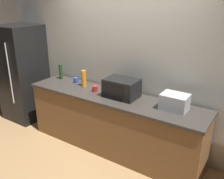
{
  "coord_description": "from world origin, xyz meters",
  "views": [
    {
      "loc": [
        1.87,
        -2.4,
        2.27
      ],
      "look_at": [
        0.0,
        0.4,
        1.0
      ],
      "focal_mm": 39.47,
      "sensor_mm": 36.0,
      "label": 1
    }
  ],
  "objects": [
    {
      "name": "refrigerator",
      "position": [
        -2.05,
        0.4,
        0.9
      ],
      "size": [
        0.72,
        0.73,
        1.8
      ],
      "color": "black",
      "rests_on": "ground_plane"
    },
    {
      "name": "mug_red",
      "position": [
        -0.32,
        0.4,
        0.94
      ],
      "size": [
        0.08,
        0.08,
        0.09
      ],
      "primitive_type": "cylinder",
      "color": "red",
      "rests_on": "counter_run"
    },
    {
      "name": "counter_run",
      "position": [
        0.0,
        0.4,
        0.45
      ],
      "size": [
        2.84,
        0.64,
        0.9
      ],
      "color": "brown",
      "rests_on": "ground_plane"
    },
    {
      "name": "bottle_dish_soap",
      "position": [
        -0.61,
        0.5,
        1.03
      ],
      "size": [
        0.08,
        0.08,
        0.27
      ],
      "primitive_type": "cylinder",
      "color": "orange",
      "rests_on": "counter_run"
    },
    {
      "name": "back_wall",
      "position": [
        0.0,
        0.81,
        1.35
      ],
      "size": [
        6.4,
        0.1,
        2.7
      ],
      "primitive_type": "cube",
      "color": "beige",
      "rests_on": "ground_plane"
    },
    {
      "name": "toaster_oven",
      "position": [
        0.93,
        0.46,
        1.01
      ],
      "size": [
        0.34,
        0.26,
        0.21
      ],
      "primitive_type": "cube",
      "color": "#B7BABF",
      "rests_on": "counter_run"
    },
    {
      "name": "ground_plane",
      "position": [
        0.0,
        0.0,
        0.0
      ],
      "size": [
        8.0,
        8.0,
        0.0
      ],
      "primitive_type": "plane",
      "color": "#A87F51"
    },
    {
      "name": "bottle_wine",
      "position": [
        -1.2,
        0.57,
        1.03
      ],
      "size": [
        0.06,
        0.06,
        0.26
      ],
      "primitive_type": "cylinder",
      "color": "#1E3F19",
      "rests_on": "counter_run"
    },
    {
      "name": "mug_blue",
      "position": [
        -0.84,
        0.56,
        0.94
      ],
      "size": [
        0.08,
        0.08,
        0.09
      ],
      "primitive_type": "cylinder",
      "color": "#2D4CB2",
      "rests_on": "counter_run"
    },
    {
      "name": "microwave",
      "position": [
        0.13,
        0.45,
        1.04
      ],
      "size": [
        0.48,
        0.35,
        0.27
      ],
      "color": "black",
      "rests_on": "counter_run"
    }
  ]
}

